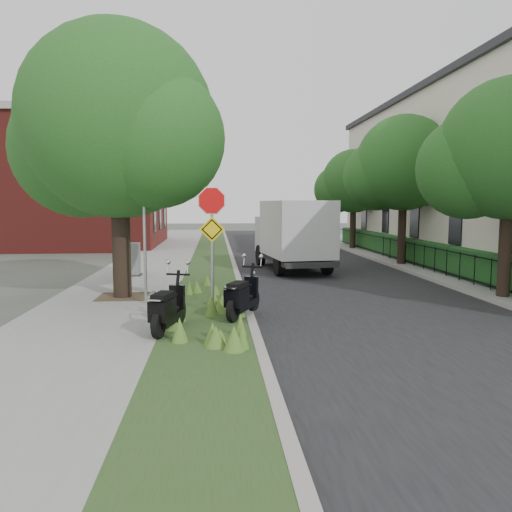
% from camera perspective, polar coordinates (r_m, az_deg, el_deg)
% --- Properties ---
extents(ground, '(120.00, 120.00, 0.00)m').
position_cam_1_polar(ground, '(12.06, 1.74, -7.40)').
color(ground, '#4C5147').
rests_on(ground, ground).
extents(sidewalk_near, '(3.50, 60.00, 0.12)m').
position_cam_1_polar(sidewalk_near, '(22.03, -12.28, -1.27)').
color(sidewalk_near, gray).
rests_on(sidewalk_near, ground).
extents(verge, '(2.00, 60.00, 0.12)m').
position_cam_1_polar(verge, '(21.83, -5.11, -1.22)').
color(verge, '#2B491F').
rests_on(verge, ground).
extents(kerb_near, '(0.20, 60.00, 0.13)m').
position_cam_1_polar(kerb_near, '(21.85, -2.49, -1.19)').
color(kerb_near, '#9E9991').
rests_on(kerb_near, ground).
extents(road, '(7.00, 60.00, 0.01)m').
position_cam_1_polar(road, '(22.26, 6.56, -1.24)').
color(road, black).
rests_on(road, ground).
extents(kerb_far, '(0.20, 60.00, 0.13)m').
position_cam_1_polar(kerb_far, '(23.19, 15.07, -0.97)').
color(kerb_far, '#9E9991').
rests_on(kerb_far, ground).
extents(footpath_far, '(3.20, 60.00, 0.12)m').
position_cam_1_polar(footpath_far, '(23.82, 18.93, -0.92)').
color(footpath_far, gray).
rests_on(footpath_far, ground).
extents(street_tree_main, '(6.21, 5.54, 7.66)m').
position_cam_1_polar(street_tree_main, '(14.92, -15.74, 13.52)').
color(street_tree_main, black).
rests_on(street_tree_main, ground).
extents(bare_post, '(0.08, 0.08, 4.00)m').
position_cam_1_polar(bare_post, '(13.61, -12.63, 3.01)').
color(bare_post, '#A5A8AD').
rests_on(bare_post, ground).
extents(bike_hoop, '(0.06, 0.78, 0.77)m').
position_cam_1_polar(bike_hoop, '(11.38, -11.61, -5.77)').
color(bike_hoop, '#A5A8AD').
rests_on(bike_hoop, ground).
extents(sign_assembly, '(0.94, 0.08, 3.22)m').
position_cam_1_polar(sign_assembly, '(12.25, -5.06, 3.79)').
color(sign_assembly, '#A5A8AD').
rests_on(sign_assembly, ground).
extents(fence_far, '(0.04, 24.00, 1.00)m').
position_cam_1_polar(fence_far, '(23.37, 16.73, 0.53)').
color(fence_far, black).
rests_on(fence_far, ground).
extents(hedge_far, '(1.00, 24.00, 1.10)m').
position_cam_1_polar(hedge_far, '(23.63, 18.31, 0.54)').
color(hedge_far, '#174017').
rests_on(hedge_far, footpath_far).
extents(terrace_houses, '(7.40, 26.40, 8.20)m').
position_cam_1_polar(terrace_houses, '(25.20, 26.20, 8.49)').
color(terrace_houses, beige).
rests_on(terrace_houses, ground).
extents(brick_building, '(9.40, 10.40, 8.30)m').
position_cam_1_polar(brick_building, '(34.67, -18.50, 8.03)').
color(brick_building, maroon).
rests_on(brick_building, ground).
extents(far_tree_a, '(4.60, 4.10, 6.22)m').
position_cam_1_polar(far_tree_a, '(16.06, 26.75, 10.14)').
color(far_tree_a, black).
rests_on(far_tree_a, ground).
extents(far_tree_b, '(4.83, 4.31, 6.56)m').
position_cam_1_polar(far_tree_b, '(23.28, 16.35, 9.63)').
color(far_tree_b, black).
rests_on(far_tree_b, ground).
extents(far_tree_c, '(4.37, 3.89, 5.93)m').
position_cam_1_polar(far_tree_c, '(30.85, 10.98, 8.04)').
color(far_tree_c, black).
rests_on(far_tree_c, ground).
extents(scooter_near, '(0.68, 1.79, 0.87)m').
position_cam_1_polar(scooter_near, '(10.58, -10.23, -6.40)').
color(scooter_near, black).
rests_on(scooter_near, ground).
extents(scooter_far, '(0.94, 1.69, 0.87)m').
position_cam_1_polar(scooter_far, '(11.75, -1.79, -5.06)').
color(scooter_far, black).
rests_on(scooter_far, ground).
extents(box_truck, '(2.80, 5.72, 2.49)m').
position_cam_1_polar(box_truck, '(20.92, 4.25, 2.76)').
color(box_truck, '#262628').
rests_on(box_truck, ground).
extents(utility_cabinet, '(0.93, 0.63, 1.22)m').
position_cam_1_polar(utility_cabinet, '(19.21, -14.37, -0.44)').
color(utility_cabinet, '#262628').
rests_on(utility_cabinet, ground).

